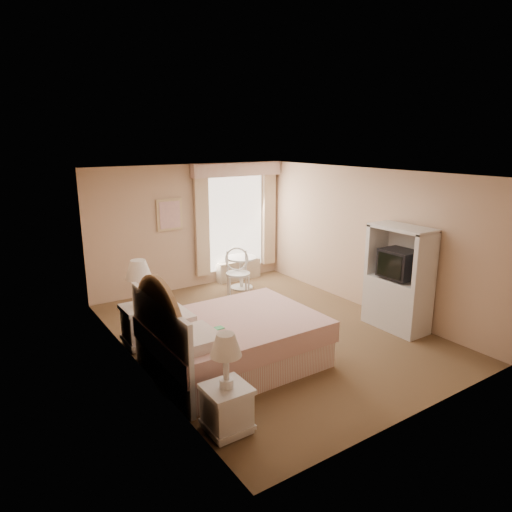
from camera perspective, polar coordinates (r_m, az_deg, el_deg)
room at (r=6.96m, az=1.67°, el=0.05°), size 4.21×5.51×2.51m
window at (r=9.68m, az=-2.34°, el=4.71°), size 2.05×0.22×2.51m
framed_art at (r=9.02m, az=-10.75°, el=5.09°), size 0.52×0.04×0.62m
bed at (r=6.20m, az=-3.59°, el=-10.52°), size 2.21×1.74×1.54m
nightstand_near at (r=4.92m, az=-3.69°, el=-17.12°), size 0.45×0.45×1.09m
nightstand_far at (r=6.94m, az=-14.14°, el=-7.08°), size 0.53×0.53×1.29m
round_table at (r=9.29m, az=-1.84°, el=-1.43°), size 0.62×0.62×0.66m
cafe_chair at (r=8.73m, az=-2.33°, el=-1.65°), size 0.61×0.61×0.96m
armoire at (r=7.62m, az=17.34°, el=-3.68°), size 0.50×1.01×1.68m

